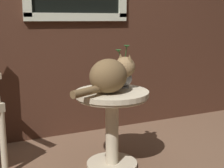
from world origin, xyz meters
TOP-DOWN VIEW (x-y plane):
  - wicker_side_table at (0.17, 0.06)m, footprint 0.52×0.52m
  - cat at (0.14, 0.03)m, footprint 0.54×0.33m
  - pewter_vase_with_ivy at (0.29, 0.12)m, footprint 0.12×0.14m

SIDE VIEW (x-z plane):
  - wicker_side_table at x=0.17m, z-range 0.12..0.69m
  - pewter_vase_with_ivy at x=0.29m, z-range 0.50..0.82m
  - cat at x=0.14m, z-range 0.57..0.82m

